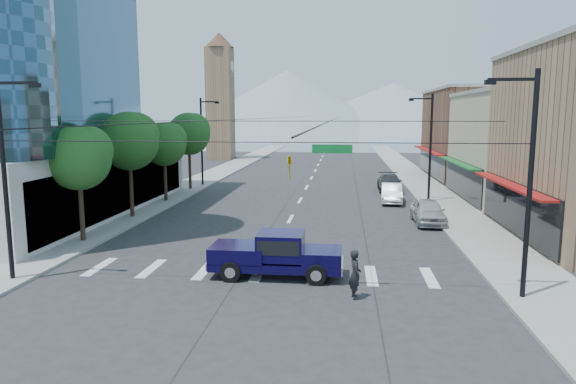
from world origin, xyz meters
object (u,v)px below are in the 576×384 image
object	(u,v)px
pedestrian	(355,274)
parked_car_near	(428,212)
parked_car_mid	(392,193)
pickup_truck	(276,253)
parked_car_far	(390,182)

from	to	relation	value
pedestrian	parked_car_near	xyz separation A→B (m)	(5.22, 14.93, -0.17)
pedestrian	parked_car_mid	distance (m)	23.54
pickup_truck	parked_car_far	distance (m)	28.69
pickup_truck	parked_car_mid	xyz separation A→B (m)	(7.08, 20.78, -0.27)
pedestrian	parked_car_mid	xyz separation A→B (m)	(3.56, 23.26, -0.20)
pedestrian	parked_car_far	world-z (taller)	pedestrian
pickup_truck	parked_car_near	xyz separation A→B (m)	(8.74, 12.45, -0.23)
parked_car_near	parked_car_mid	distance (m)	8.49
pickup_truck	pedestrian	xyz separation A→B (m)	(3.52, -2.48, -0.07)
parked_car_near	parked_car_far	distance (m)	15.29
pedestrian	parked_car_far	bearing A→B (deg)	-21.28
parked_car_far	parked_car_near	bearing A→B (deg)	-84.31
parked_car_near	pickup_truck	bearing A→B (deg)	-125.64
pickup_truck	parked_car_far	xyz separation A→B (m)	(7.49, 27.69, -0.27)
pickup_truck	pedestrian	bearing A→B (deg)	-34.80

